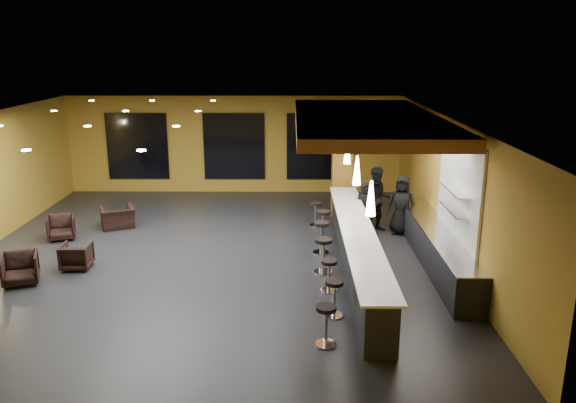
{
  "coord_description": "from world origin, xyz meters",
  "views": [
    {
      "loc": [
        2.13,
        -13.55,
        5.23
      ],
      "look_at": [
        2.0,
        0.5,
        1.3
      ],
      "focal_mm": 35.0,
      "sensor_mm": 36.0,
      "label": 1
    }
  ],
  "objects_px": {
    "column": "(342,161)",
    "pendant_0": "(371,198)",
    "prep_counter": "(435,247)",
    "bar_stool_6": "(316,211)",
    "staff_a": "(365,210)",
    "staff_c": "(401,205)",
    "armchair_d": "(118,217)",
    "armchair_b": "(77,256)",
    "bar_stool_0": "(326,320)",
    "armchair_c": "(61,227)",
    "bar_stool_3": "(323,251)",
    "bar_stool_5": "(323,221)",
    "bar_stool_2": "(329,271)",
    "bar_stool_1": "(334,294)",
    "armchair_a": "(20,269)",
    "pendant_2": "(347,151)",
    "staff_b": "(378,199)",
    "bar_counter": "(357,251)",
    "bar_stool_4": "(321,233)",
    "pendant_1": "(357,170)"
  },
  "relations": [
    {
      "from": "bar_stool_0",
      "to": "bar_stool_5",
      "type": "distance_m",
      "value": 5.7
    },
    {
      "from": "armchair_d",
      "to": "bar_stool_0",
      "type": "height_order",
      "value": "bar_stool_0"
    },
    {
      "from": "staff_c",
      "to": "armchair_a",
      "type": "distance_m",
      "value": 9.94
    },
    {
      "from": "pendant_1",
      "to": "armchair_d",
      "type": "xyz_separation_m",
      "value": [
        -6.72,
        2.75,
        -2.04
      ]
    },
    {
      "from": "pendant_0",
      "to": "bar_stool_3",
      "type": "relative_size",
      "value": 0.82
    },
    {
      "from": "bar_stool_0",
      "to": "pendant_0",
      "type": "bearing_deg",
      "value": 58.05
    },
    {
      "from": "bar_stool_5",
      "to": "bar_stool_6",
      "type": "xyz_separation_m",
      "value": [
        -0.16,
        1.25,
        -0.07
      ]
    },
    {
      "from": "bar_stool_1",
      "to": "prep_counter",
      "type": "bearing_deg",
      "value": 46.58
    },
    {
      "from": "column",
      "to": "pendant_0",
      "type": "height_order",
      "value": "column"
    },
    {
      "from": "prep_counter",
      "to": "armchair_a",
      "type": "height_order",
      "value": "prep_counter"
    },
    {
      "from": "staff_b",
      "to": "bar_stool_5",
      "type": "relative_size",
      "value": 2.27
    },
    {
      "from": "prep_counter",
      "to": "bar_stool_2",
      "type": "relative_size",
      "value": 8.3
    },
    {
      "from": "armchair_c",
      "to": "bar_stool_3",
      "type": "distance_m",
      "value": 7.55
    },
    {
      "from": "armchair_b",
      "to": "armchair_c",
      "type": "relative_size",
      "value": 0.93
    },
    {
      "from": "armchair_b",
      "to": "bar_stool_0",
      "type": "relative_size",
      "value": 0.91
    },
    {
      "from": "armchair_c",
      "to": "bar_stool_3",
      "type": "bearing_deg",
      "value": -37.65
    },
    {
      "from": "armchair_b",
      "to": "bar_stool_1",
      "type": "relative_size",
      "value": 0.91
    },
    {
      "from": "bar_stool_1",
      "to": "bar_stool_4",
      "type": "height_order",
      "value": "bar_stool_4"
    },
    {
      "from": "bar_stool_1",
      "to": "staff_c",
      "type": "bearing_deg",
      "value": 66.2
    },
    {
      "from": "bar_stool_0",
      "to": "pendant_1",
      "type": "bearing_deg",
      "value": 76.95
    },
    {
      "from": "bar_counter",
      "to": "bar_stool_1",
      "type": "xyz_separation_m",
      "value": [
        -0.7,
        -2.35,
        -0.01
      ]
    },
    {
      "from": "prep_counter",
      "to": "armchair_d",
      "type": "bearing_deg",
      "value": 162.5
    },
    {
      "from": "armchair_c",
      "to": "bar_stool_6",
      "type": "height_order",
      "value": "bar_stool_6"
    },
    {
      "from": "staff_c",
      "to": "armchair_c",
      "type": "distance_m",
      "value": 9.57
    },
    {
      "from": "bar_stool_3",
      "to": "bar_stool_0",
      "type": "bearing_deg",
      "value": -92.1
    },
    {
      "from": "armchair_c",
      "to": "armchair_b",
      "type": "bearing_deg",
      "value": -79.58
    },
    {
      "from": "staff_a",
      "to": "pendant_2",
      "type": "bearing_deg",
      "value": 148.14
    },
    {
      "from": "staff_b",
      "to": "bar_stool_0",
      "type": "height_order",
      "value": "staff_b"
    },
    {
      "from": "staff_b",
      "to": "bar_stool_6",
      "type": "bearing_deg",
      "value": 162.06
    },
    {
      "from": "armchair_d",
      "to": "pendant_1",
      "type": "bearing_deg",
      "value": 134.25
    },
    {
      "from": "staff_a",
      "to": "staff_c",
      "type": "xyz_separation_m",
      "value": [
        1.06,
        0.18,
        0.09
      ]
    },
    {
      "from": "bar_stool_6",
      "to": "bar_stool_2",
      "type": "bearing_deg",
      "value": -88.62
    },
    {
      "from": "bar_stool_6",
      "to": "staff_c",
      "type": "bearing_deg",
      "value": -16.09
    },
    {
      "from": "pendant_2",
      "to": "bar_stool_1",
      "type": "bearing_deg",
      "value": -97.45
    },
    {
      "from": "prep_counter",
      "to": "armchair_d",
      "type": "xyz_separation_m",
      "value": [
        -8.72,
        2.75,
        -0.12
      ]
    },
    {
      "from": "bar_stool_1",
      "to": "staff_a",
      "type": "bearing_deg",
      "value": 76.39
    },
    {
      "from": "bar_stool_0",
      "to": "bar_stool_4",
      "type": "relative_size",
      "value": 0.9
    },
    {
      "from": "bar_counter",
      "to": "bar_stool_5",
      "type": "xyz_separation_m",
      "value": [
        -0.68,
        2.22,
        0.03
      ]
    },
    {
      "from": "prep_counter",
      "to": "bar_stool_6",
      "type": "bearing_deg",
      "value": 133.73
    },
    {
      "from": "bar_stool_3",
      "to": "bar_stool_6",
      "type": "distance_m",
      "value": 3.6
    },
    {
      "from": "bar_stool_1",
      "to": "armchair_d",
      "type": "bearing_deg",
      "value": 137.05
    },
    {
      "from": "bar_counter",
      "to": "bar_stool_2",
      "type": "distance_m",
      "value": 1.38
    },
    {
      "from": "staff_c",
      "to": "bar_stool_2",
      "type": "bearing_deg",
      "value": -102.97
    },
    {
      "from": "armchair_c",
      "to": "bar_stool_0",
      "type": "xyz_separation_m",
      "value": [
        7.05,
        -5.69,
        0.15
      ]
    },
    {
      "from": "bar_stool_0",
      "to": "armchair_d",
      "type": "bearing_deg",
      "value": 130.73
    },
    {
      "from": "staff_b",
      "to": "armchair_b",
      "type": "xyz_separation_m",
      "value": [
        -7.66,
        -2.93,
        -0.63
      ]
    },
    {
      "from": "armchair_d",
      "to": "bar_stool_2",
      "type": "relative_size",
      "value": 1.33
    },
    {
      "from": "column",
      "to": "staff_b",
      "type": "xyz_separation_m",
      "value": [
        0.91,
        -1.58,
        -0.8
      ]
    },
    {
      "from": "armchair_c",
      "to": "staff_a",
      "type": "bearing_deg",
      "value": -16.92
    },
    {
      "from": "prep_counter",
      "to": "bar_stool_3",
      "type": "bearing_deg",
      "value": -167.25
    }
  ]
}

